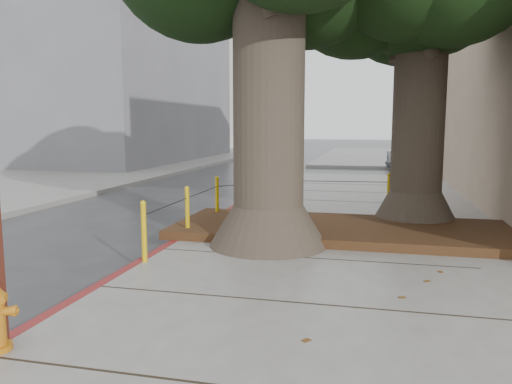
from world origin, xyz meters
The scene contains 9 objects.
ground centered at (0.00, 0.00, 0.00)m, with size 140.00×140.00×0.00m, color #28282B.
sidewalk_far centered at (6.00, 30.00, 0.07)m, with size 16.00×20.00×0.15m, color slate.
curb_red centered at (-2.00, 2.50, 0.07)m, with size 0.14×26.00×0.16m, color maroon.
planter_bed centered at (0.90, 3.90, 0.23)m, with size 6.40×2.60×0.16m, color black.
building_far_grey centered at (-15.00, 22.00, 6.00)m, with size 12.00×16.00×12.00m, color slate.
building_far_white centered at (-17.00, 45.00, 7.50)m, with size 12.00×18.00×15.00m, color silver.
bollard_ring centered at (-0.87, 4.38, 0.66)m, with size 3.79×5.39×0.95m.
car_silver centered at (3.94, 19.42, 0.66)m, with size 1.56×3.88×1.32m, color #98999D.
car_dark centered at (-10.29, 19.49, 0.67)m, with size 1.87×4.60×1.33m, color black.
Camera 1 is at (1.45, -5.57, 2.22)m, focal length 35.00 mm.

